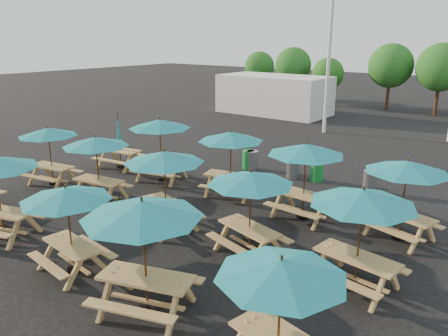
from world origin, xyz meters
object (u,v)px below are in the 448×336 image
Objects in this scene: waste_bin_3 at (317,171)px; picnic_unit_5 at (160,127)px; picnic_unit_9 at (142,215)px; waste_bin_1 at (252,160)px; waste_bin_2 at (293,168)px; picnic_unit_11 at (306,153)px; picnic_unit_14 at (407,171)px; picnic_unit_1 at (48,135)px; picnic_unit_12 at (281,274)px; picnic_unit_10 at (250,182)px; waste_bin_0 at (248,160)px; picnic_unit_2 at (119,145)px; picnic_unit_4 at (96,145)px; picnic_unit_13 at (363,202)px; picnic_unit_6 at (66,198)px; picnic_unit_8 at (231,140)px; waste_bin_4 at (370,181)px; picnic_unit_7 at (164,161)px.

picnic_unit_5 is at bearing -143.60° from waste_bin_3.
picnic_unit_9 is 10.82m from waste_bin_1.
picnic_unit_11 is at bearing -56.70° from waste_bin_2.
picnic_unit_11 is at bearing -157.98° from picnic_unit_14.
picnic_unit_9 is (9.09, -3.47, 0.21)m from picnic_unit_1.
picnic_unit_14 is (0.03, 6.67, 0.10)m from picnic_unit_12.
waste_bin_0 is at bearing 138.63° from picnic_unit_10.
picnic_unit_5 is 4.28m from waste_bin_0.
picnic_unit_2 is 7.56m from waste_bin_2.
picnic_unit_4 is 9.26m from picnic_unit_13.
picnic_unit_8 reaches higher than picnic_unit_6.
picnic_unit_11 is 2.91m from picnic_unit_14.
picnic_unit_9 is at bearing -39.53° from picnic_unit_4.
waste_bin_3 is at bearing 115.00° from picnic_unit_10.
picnic_unit_5 is at bearing -152.48° from waste_bin_4.
picnic_unit_13 reaches higher than waste_bin_0.
picnic_unit_1 is 12.64m from picnic_unit_12.
waste_bin_4 is (0.82, 6.71, -1.60)m from picnic_unit_10.
picnic_unit_7 is 3.45m from picnic_unit_8.
picnic_unit_9 is at bearing -81.30° from picnic_unit_8.
picnic_unit_7 reaches higher than waste_bin_3.
picnic_unit_10 is at bearing -10.53° from picnic_unit_4.
picnic_unit_14 reaches higher than waste_bin_2.
picnic_unit_8 is 3.44× the size of waste_bin_0.
picnic_unit_12 is at bearing -82.34° from picnic_unit_13.
picnic_unit_4 is at bearing -108.41° from waste_bin_1.
picnic_unit_4 is 0.89× the size of picnic_unit_5.
picnic_unit_1 is 3.14× the size of waste_bin_0.
picnic_unit_7 is at bearing -101.50° from picnic_unit_8.
waste_bin_3 is (-1.31, 6.68, -1.60)m from picnic_unit_10.
picnic_unit_11 reaches higher than picnic_unit_14.
picnic_unit_2 reaches higher than picnic_unit_14.
picnic_unit_5 is 7.24m from picnic_unit_6.
picnic_unit_4 is 6.85m from waste_bin_0.
picnic_unit_14 is (9.21, 0.35, -0.14)m from picnic_unit_5.
picnic_unit_4 is 2.95m from picnic_unit_5.
waste_bin_1 is at bearing -179.73° from waste_bin_2.
picnic_unit_8 is at bearing 93.93° from picnic_unit_9.
picnic_unit_10 is at bearing -96.95° from waste_bin_4.
waste_bin_4 is (0.82, 3.70, -1.73)m from picnic_unit_11.
picnic_unit_2 reaches higher than picnic_unit_6.
picnic_unit_1 is at bearing 140.13° from picnic_unit_9.
picnic_unit_6 is at bearing -82.13° from waste_bin_1.
picnic_unit_2 is at bearing 162.90° from picnic_unit_12.
picnic_unit_12 is 6.68m from picnic_unit_14.
waste_bin_2 is (6.77, 3.32, -0.59)m from picnic_unit_2.
waste_bin_2 is (0.62, 6.65, -1.70)m from picnic_unit_7.
waste_bin_0 is (1.95, 6.37, -1.61)m from picnic_unit_4.
picnic_unit_7 is 2.90m from picnic_unit_10.
picnic_unit_9 is at bearing 5.12° from picnic_unit_6.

